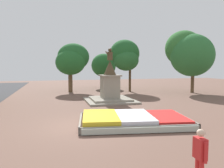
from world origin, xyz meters
TOP-DOWN VIEW (x-y plane):
  - ground_plane at (0.00, 0.00)m, footprint 77.32×77.32m
  - flower_planter at (2.59, -0.48)m, footprint 6.58×4.53m
  - statue_monument at (3.37, 7.50)m, footprint 4.44×4.44m
  - pedestrian_with_handbag at (2.09, -7.01)m, footprint 0.24×0.57m
  - park_tree_far_left at (5.60, 20.12)m, footprint 3.65×4.07m
  - park_tree_behind_statue at (0.68, 15.97)m, footprint 4.26×4.01m
  - park_tree_far_right at (7.13, 14.53)m, footprint 3.75×4.30m
  - park_tree_street_side at (14.23, 11.41)m, footprint 5.36×5.73m

SIDE VIEW (x-z plane):
  - ground_plane at x=0.00m, z-range 0.00..0.00m
  - flower_planter at x=2.59m, z-range -0.03..0.53m
  - pedestrian_with_handbag at x=2.09m, z-range 0.12..1.75m
  - statue_monument at x=3.37m, z-range -1.28..3.61m
  - park_tree_far_left at x=5.60m, z-range 0.95..6.03m
  - park_tree_behind_statue at x=0.68m, z-range 1.03..7.14m
  - park_tree_far_right at x=7.13m, z-range 1.25..7.82m
  - park_tree_street_side at x=14.23m, z-range 1.17..8.75m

